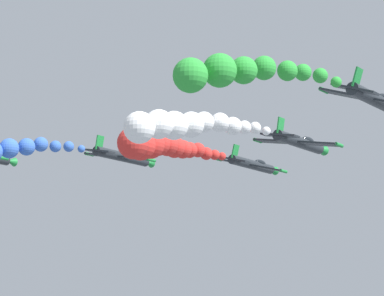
% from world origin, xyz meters
% --- Properties ---
extents(airplane_lead, '(9.35, 10.35, 3.18)m').
position_xyz_m(airplane_lead, '(-0.69, 13.72, 114.40)').
color(airplane_lead, '#23282D').
extents(smoke_trail_lead, '(4.02, 20.32, 3.86)m').
position_xyz_m(smoke_trail_lead, '(0.49, -6.87, 113.36)').
color(smoke_trail_lead, red).
extents(airplane_left_inner, '(9.48, 10.35, 2.84)m').
position_xyz_m(airplane_left_inner, '(-11.11, 2.13, 114.72)').
color(airplane_left_inner, '#23282D').
extents(smoke_trail_left_inner, '(3.34, 12.72, 3.47)m').
position_xyz_m(smoke_trail_left_inner, '(-12.30, -13.32, 113.41)').
color(smoke_trail_left_inner, blue).
extents(airplane_right_inner, '(9.50, 10.35, 2.78)m').
position_xyz_m(airplane_right_inner, '(11.44, 2.55, 114.00)').
color(airplane_right_inner, '#23282D').
extents(smoke_trail_right_inner, '(4.09, 18.21, 4.12)m').
position_xyz_m(smoke_trail_right_inner, '(10.14, -16.62, 112.53)').
color(smoke_trail_right_inner, white).
extents(airplane_right_outer, '(9.19, 10.35, 3.46)m').
position_xyz_m(airplane_right_outer, '(24.08, -8.17, 114.50)').
color(airplane_right_outer, '#23282D').
extents(smoke_trail_right_outer, '(3.65, 17.98, 4.53)m').
position_xyz_m(smoke_trail_right_outer, '(22.73, -27.86, 112.59)').
color(smoke_trail_right_outer, green).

